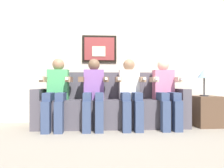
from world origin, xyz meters
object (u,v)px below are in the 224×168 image
(person_leftmost, at_px, (57,90))
(person_rightmost, at_px, (166,90))
(person_right_center, at_px, (130,90))
(table_lamp, at_px, (204,74))
(side_table_right, at_px, (207,111))
(couch, at_px, (111,107))
(person_left_center, at_px, (94,90))

(person_leftmost, height_order, person_rightmost, same)
(person_right_center, distance_m, table_lamp, 1.27)
(person_right_center, bearing_deg, side_table_right, 2.74)
(person_right_center, bearing_deg, person_rightmost, 0.00)
(couch, relative_size, person_leftmost, 2.20)
(person_leftmost, bearing_deg, person_rightmost, 0.00)
(person_right_center, relative_size, table_lamp, 2.41)
(person_right_center, relative_size, side_table_right, 2.22)
(couch, relative_size, person_right_center, 2.20)
(person_leftmost, distance_m, table_lamp, 2.41)
(person_left_center, xyz_separation_m, person_rightmost, (1.15, -0.00, 0.00))
(person_leftmost, height_order, person_right_center, same)
(person_left_center, bearing_deg, person_right_center, -0.05)
(person_right_center, xyz_separation_m, side_table_right, (1.28, 0.06, -0.36))
(person_leftmost, xyz_separation_m, person_rightmost, (1.72, 0.00, 0.00))
(person_right_center, height_order, table_lamp, person_right_center)
(person_rightmost, bearing_deg, person_left_center, 179.98)
(couch, bearing_deg, person_rightmost, -11.09)
(couch, height_order, person_right_center, person_right_center)
(side_table_right, bearing_deg, table_lamp, -179.95)
(couch, bearing_deg, table_lamp, -4.01)
(person_leftmost, xyz_separation_m, person_right_center, (1.15, 0.00, 0.00))
(person_right_center, distance_m, side_table_right, 1.33)
(person_left_center, height_order, side_table_right, person_left_center)
(person_leftmost, relative_size, person_left_center, 1.00)
(person_left_center, xyz_separation_m, side_table_right, (1.86, 0.06, -0.36))
(couch, distance_m, person_leftmost, 0.93)
(table_lamp, bearing_deg, person_leftmost, -178.53)
(table_lamp, bearing_deg, person_right_center, -177.17)
(person_rightmost, relative_size, side_table_right, 2.22)
(person_left_center, relative_size, table_lamp, 2.41)
(person_left_center, bearing_deg, table_lamp, 1.92)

